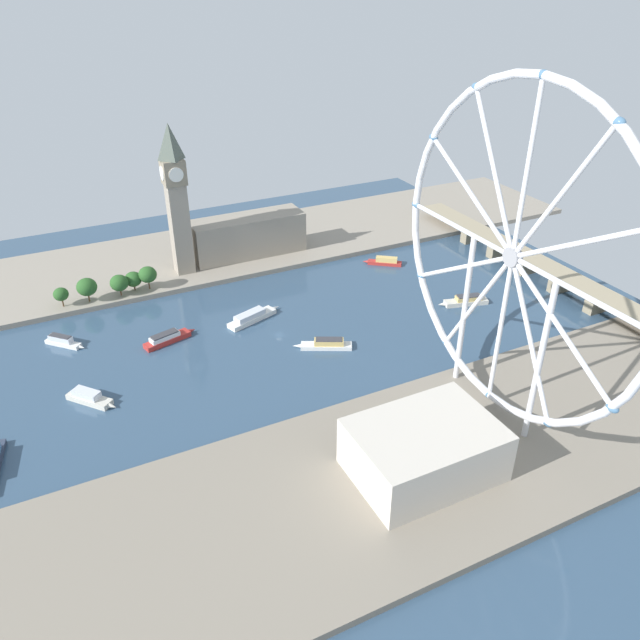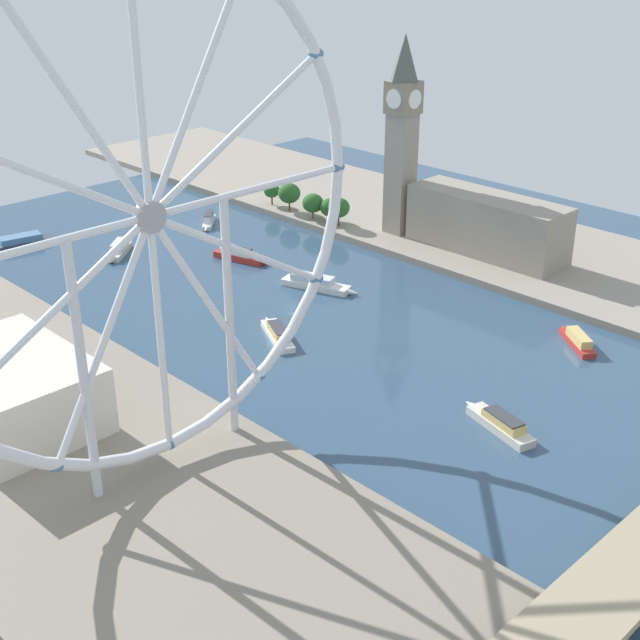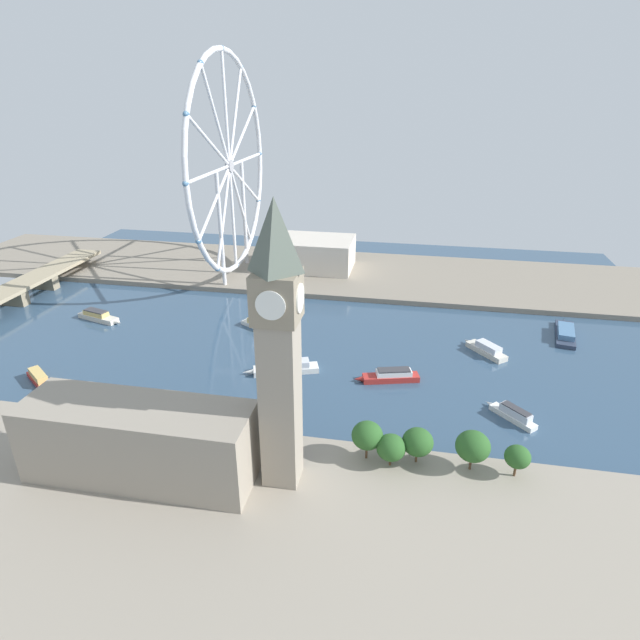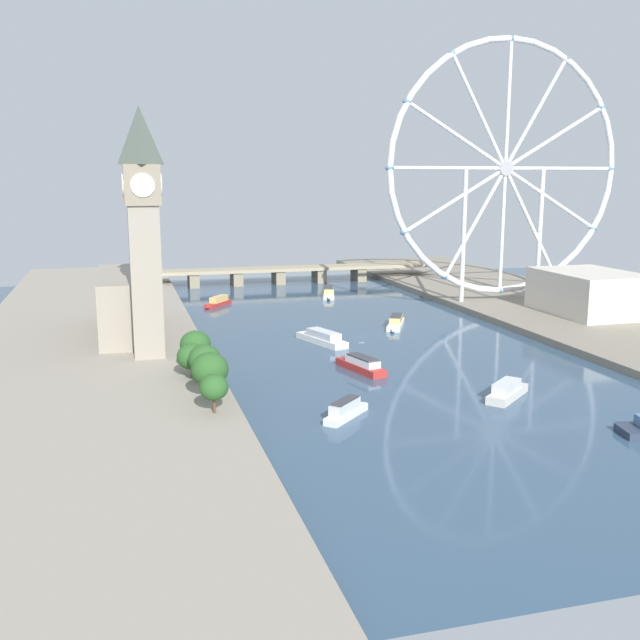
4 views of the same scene
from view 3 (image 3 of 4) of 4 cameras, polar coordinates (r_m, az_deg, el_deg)
ground_plane at (r=250.08m, az=-4.14°, el=-3.32°), size 394.26×394.26×0.00m
riverbank_left at (r=163.63m, az=-14.77°, el=-20.83°), size 90.00×520.00×3.00m
riverbank_right at (r=350.38m, az=0.48°, el=5.24°), size 90.00×520.00×3.00m
clock_tower at (r=146.28m, az=-4.52°, el=-3.02°), size 13.20×13.20×87.39m
parliament_block at (r=173.95m, az=-19.07°, el=-12.36°), size 22.00×71.07×24.83m
tree_row_embankment at (r=174.07m, az=11.52°, el=-13.10°), size 12.98×55.74×13.79m
ferris_wheel at (r=332.83m, az=-9.82°, el=16.12°), size 130.80×3.20×132.54m
riverside_hall at (r=351.72m, az=-0.68°, el=7.27°), size 37.17×51.53×19.88m
tour_boat_0 at (r=271.99m, az=-6.30°, el=-0.57°), size 16.70×27.94×5.07m
tour_boat_1 at (r=230.74m, az=-3.76°, el=-5.19°), size 15.39×32.92×5.38m
tour_boat_2 at (r=304.56m, az=-22.95°, el=0.38°), size 12.32×28.43×5.45m
tour_boat_3 at (r=226.01m, az=7.66°, el=-6.05°), size 11.83×28.08×5.40m
tour_boat_4 at (r=257.73m, az=17.62°, el=-3.05°), size 21.47×19.26×5.50m
tour_boat_5 at (r=289.94m, az=25.14°, el=-1.25°), size 37.01×14.52×4.74m
tour_boat_6 at (r=251.47m, az=-28.18°, el=-5.69°), size 17.44×21.75×5.03m
tour_boat_7 at (r=212.69m, az=20.26°, el=-9.60°), size 18.07×17.79×5.43m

